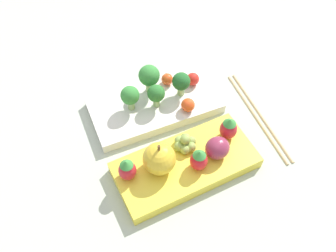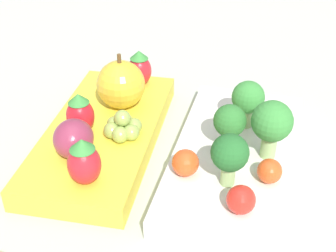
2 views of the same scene
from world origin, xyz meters
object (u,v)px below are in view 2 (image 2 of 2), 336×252
Objects in this scene: cherry_tomato_2 at (185,163)px; strawberry_0 at (84,162)px; bento_box_fruit at (103,135)px; cherry_tomato_1 at (241,200)px; cherry_tomato_0 at (270,171)px; plum at (73,139)px; apple at (121,84)px; broccoli_floret_2 at (272,123)px; broccoli_floret_1 at (248,99)px; bento_box_savoury at (236,155)px; broccoli_floret_3 at (230,121)px; strawberry_1 at (139,68)px; broccoli_floret_0 at (230,154)px; strawberry_2 at (79,115)px; grape_cluster at (123,127)px.

cherry_tomato_2 is 0.09m from strawberry_0.
bento_box_fruit is 9.58× the size of cherry_tomato_1.
cherry_tomato_1 is at bearing -28.79° from cherry_tomato_0.
plum is (-0.03, -0.02, -0.00)m from strawberry_0.
broccoli_floret_2 is at bearing 69.08° from apple.
broccoli_floret_1 is 0.87× the size of broccoli_floret_2.
apple reaches higher than cherry_tomato_0.
cherry_tomato_2 is at bearing -127.66° from cherry_tomato_1.
broccoli_floret_3 is (0.00, -0.01, 0.04)m from bento_box_savoury.
strawberry_1 is at bearing -126.71° from broccoli_floret_2.
apple is (-0.10, -0.12, -0.00)m from broccoli_floret_0.
plum is at bearing 10.05° from strawberry_2.
broccoli_floret_2 is at bearing 83.88° from bento_box_fruit.
cherry_tomato_2 is at bearing 58.66° from bento_box_fruit.
grape_cluster is at bearing -122.94° from cherry_tomato_2.
broccoli_floret_0 is 1.28× the size of grape_cluster.
grape_cluster is (-0.04, -0.07, 0.00)m from cherry_tomato_2.
cherry_tomato_0 is at bearing 92.14° from cherry_tomato_2.
strawberry_2 is at bearing -74.53° from broccoli_floret_1.
broccoli_floret_2 reaches higher than broccoli_floret_1.
cherry_tomato_1 is 0.56× the size of strawberry_2.
broccoli_floret_2 is (0.02, 0.16, 0.04)m from bento_box_fruit.
broccoli_floret_2 is at bearing 89.00° from strawberry_2.
apple is at bearing -179.53° from strawberry_0.
cherry_tomato_0 is 0.20m from strawberry_1.
strawberry_0 is (0.08, -0.12, 0.03)m from bento_box_savoury.
cherry_tomato_1 reaches higher than bento_box_fruit.
broccoli_floret_0 is at bearing 3.41° from broccoli_floret_3.
broccoli_floret_3 is 1.18× the size of plum.
broccoli_floret_3 is 0.14m from plum.
broccoli_floret_0 is 0.04m from cherry_tomato_2.
strawberry_2 is 0.04m from plum.
strawberry_2 is at bearing -18.63° from strawberry_1.
strawberry_1 is (-0.18, -0.12, 0.01)m from cherry_tomato_1.
strawberry_2 is (0.00, -0.14, -0.01)m from broccoli_floret_3.
plum is at bearing -12.28° from bento_box_fruit.
grape_cluster is (-0.05, -0.10, -0.02)m from broccoli_floret_0.
strawberry_0 is at bearing -2.46° from strawberry_1.
broccoli_floret_2 is 1.36× the size of strawberry_1.
apple is at bearing -110.92° from broccoli_floret_2.
grape_cluster is at bearing 15.77° from apple.
bento_box_fruit is 5.93× the size of grape_cluster.
strawberry_1 is (-0.15, -0.11, -0.01)m from broccoli_floret_0.
broccoli_floret_3 reaches higher than strawberry_2.
strawberry_0 is at bearing -78.65° from cherry_tomato_0.
apple reaches higher than strawberry_2.
broccoli_floret_1 reaches higher than cherry_tomato_1.
broccoli_floret_3 reaches higher than cherry_tomato_0.
bento_box_savoury is 0.07m from cherry_tomato_2.
apple is 0.06m from strawberry_2.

